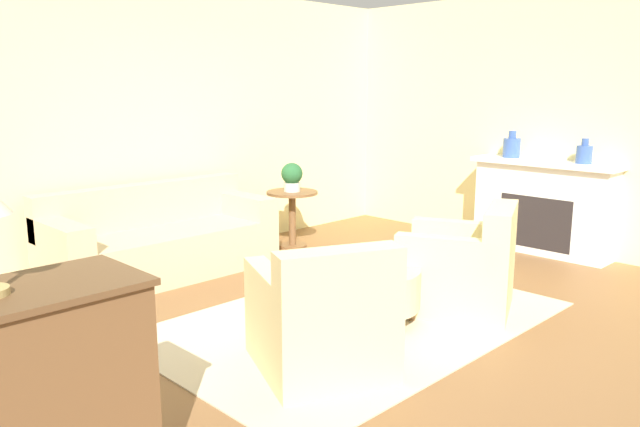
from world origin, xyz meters
TOP-DOWN VIEW (x-y plane):
  - ground_plane at (0.00, 0.00)m, footprint 16.00×16.00m
  - wall_back at (0.00, 2.71)m, footprint 9.31×0.12m
  - wall_right at (3.21, 0.00)m, footprint 0.12×10.30m
  - rug at (0.00, 0.00)m, footprint 3.13×2.06m
  - couch at (-0.42, 2.15)m, footprint 2.18×0.86m
  - armchair_left at (-0.80, -0.43)m, footprint 1.05×1.09m
  - armchair_right at (0.80, -0.43)m, footprint 1.05×1.09m
  - ottoman_table at (0.07, -0.08)m, footprint 0.76×0.76m
  - side_table at (1.19, 2.04)m, footprint 0.57×0.57m
  - fireplace at (2.97, -0.05)m, footprint 0.44×1.56m
  - dresser at (-2.71, -0.50)m, footprint 1.18×0.54m
  - vase_mantel_near at (2.95, 0.35)m, footprint 0.19×0.19m
  - vase_mantel_far at (2.95, -0.45)m, footprint 0.16×0.16m
  - potted_plant_on_side_table at (1.19, 2.04)m, footprint 0.24×0.24m

SIDE VIEW (x-z plane):
  - ground_plane at x=0.00m, z-range 0.00..0.00m
  - rug at x=0.00m, z-range 0.00..0.01m
  - ottoman_table at x=0.07m, z-range 0.07..0.48m
  - couch at x=-0.42m, z-range -0.11..0.75m
  - armchair_left at x=-0.80m, z-range -0.09..0.76m
  - armchair_right at x=0.80m, z-range -0.09..0.76m
  - side_table at x=1.19m, z-range 0.12..0.76m
  - dresser at x=-2.71m, z-range 0.02..1.00m
  - fireplace at x=2.97m, z-range 0.03..1.04m
  - potted_plant_on_side_table at x=1.19m, z-range 0.65..0.97m
  - vase_mantel_far at x=2.95m, z-range 0.99..1.24m
  - vase_mantel_near at x=2.95m, z-range 0.98..1.28m
  - wall_back at x=0.00m, z-range 0.00..2.80m
  - wall_right at x=3.21m, z-range 0.00..2.80m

